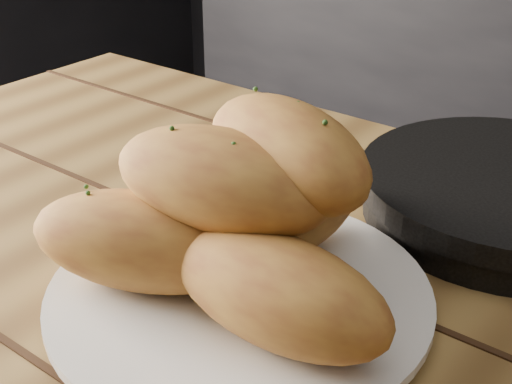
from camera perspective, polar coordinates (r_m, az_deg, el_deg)
name	(u,v)px	position (r m, az deg, el deg)	size (l,w,h in m)	color
plate	(240,297)	(0.54, -1.32, -8.39)	(0.29, 0.29, 0.02)	white
bread_rolls	(240,215)	(0.50, -1.31, -1.89)	(0.29, 0.25, 0.14)	#BC8934
skillet	(512,195)	(0.69, 19.78, -0.21)	(0.41, 0.27, 0.05)	black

